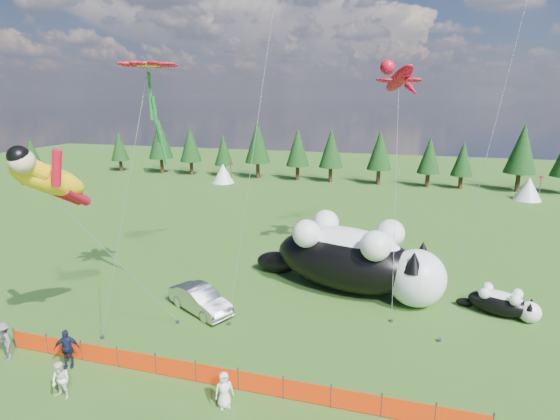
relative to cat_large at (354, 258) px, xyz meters
name	(u,v)px	position (x,y,z in m)	size (l,w,h in m)	color
ground	(242,349)	(-4.55, -8.46, -2.24)	(160.00, 160.00, 0.00)	#113309
safety_fence	(217,376)	(-4.55, -11.46, -1.74)	(22.06, 0.06, 1.10)	#262626
tree_line	(352,156)	(-4.55, 36.54, 1.76)	(90.00, 4.00, 8.00)	black
festival_tents	(433,184)	(6.45, 31.54, -0.84)	(50.00, 3.20, 2.80)	white
cat_large	(354,258)	(0.00, 0.00, 0.00)	(12.84, 6.98, 4.71)	black
cat_small	(503,303)	(8.68, -1.07, -1.47)	(4.38, 2.56, 1.63)	black
car	(201,300)	(-8.28, -5.36, -1.50)	(1.56, 4.47, 1.47)	silver
spectator_b	(61,381)	(-10.46, -13.96, -1.41)	(0.81, 0.47, 1.66)	white
spectator_c	(67,348)	(-11.82, -12.06, -1.29)	(1.11, 0.57, 1.90)	#151B39
spectator_d	(4,341)	(-15.14, -12.37, -1.27)	(1.25, 0.65, 1.94)	#58575C
spectator_e	(224,390)	(-3.72, -12.59, -1.45)	(0.77, 0.50, 1.57)	white
superhero_kite	(49,179)	(-12.82, -10.71, 6.38)	(6.38, 6.28, 11.28)	yellow
gecko_kite	(399,79)	(1.97, 4.76, 11.19)	(5.03, 11.86, 15.72)	red
flower_kite	(148,68)	(-10.23, -6.02, 11.43)	(3.99, 5.62, 14.25)	red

